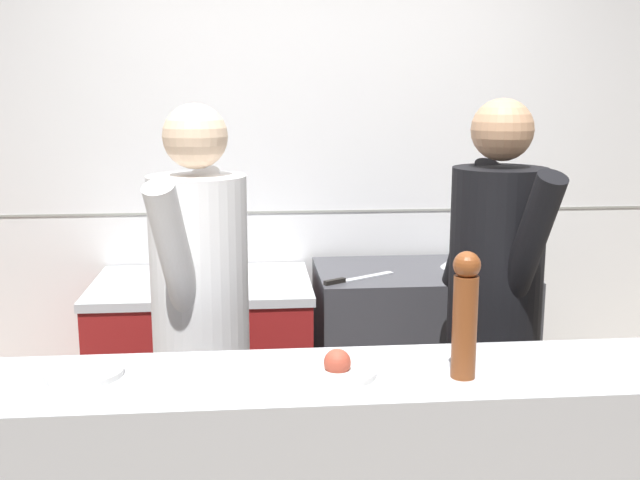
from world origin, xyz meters
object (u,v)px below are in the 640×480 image
Objects in this scene: plated_dish_main at (84,373)px; pepper_mill at (465,312)px; mixing_bowl_steel at (466,258)px; chef_head_cook at (201,316)px; oven_range at (205,369)px; stock_pot at (189,262)px; plated_dish_appetiser at (337,369)px; chef_sous at (494,303)px; chefs_knife at (353,279)px.

pepper_mill is (1.08, -0.11, 0.18)m from plated_dish_main.
plated_dish_main is 1.10m from pepper_mill.
mixing_bowl_steel is 1.10× the size of plated_dish_main.
chef_head_cook is at bearing -145.40° from mixing_bowl_steel.
oven_range is 4.03× the size of stock_pot.
plated_dish_appetiser is 0.40m from pepper_mill.
plated_dish_main is at bearing -100.33° from chef_head_cook.
chef_sous is (0.33, 0.72, -0.19)m from pepper_mill.
oven_range is 1.63m from plated_dish_appetiser.
chefs_knife is at bearing 52.31° from plated_dish_main.
oven_range is 0.59× the size of chef_head_cook.
chefs_knife is 1.30m from plated_dish_appetiser.
plated_dish_main is at bearing 174.20° from pepper_mill.
stock_pot is 1.04× the size of mixing_bowl_steel.
stock_pot is at bearing -178.53° from mixing_bowl_steel.
mixing_bowl_steel is 1.08× the size of plated_dish_appetiser.
chef_sous reaches higher than plated_dish_appetiser.
pepper_mill is at bearing -59.30° from stock_pot.
stock_pot reaches higher than plated_dish_appetiser.
mixing_bowl_steel is at bearing 42.91° from plated_dish_main.
plated_dish_main is 0.99× the size of plated_dish_appetiser.
stock_pot is 0.15× the size of chef_sous.
mixing_bowl_steel is 0.62m from chefs_knife.
chef_head_cook is at bearing 124.10° from plated_dish_appetiser.
plated_dish_appetiser is at bearing -118.49° from mixing_bowl_steel.
plated_dish_appetiser is at bearing -4.96° from plated_dish_main.
chef_sous is at bearing 44.69° from plated_dish_appetiser.
pepper_mill reaches higher than chefs_knife.
chef_head_cook is (-1.23, -0.85, -0.00)m from mixing_bowl_steel.
stock_pot reaches higher than mixing_bowl_steel.
pepper_mill is 0.21× the size of chef_head_cook.
plated_dish_main is at bearing -99.90° from oven_range.
stock_pot is 0.72× the size of chefs_knife.
pepper_mill is 0.21× the size of chef_sous.
chef_sous is (0.46, -0.61, 0.05)m from chefs_knife.
stock_pot reaches higher than chefs_knife.
chef_sous is at bearing -33.97° from oven_range.
chef_sous reaches higher than chef_head_cook.
stock_pot is at bearing 110.22° from plated_dish_appetiser.
chefs_knife is at bearing 115.34° from chef_sous.
mixing_bowl_steel is at bearing 0.99° from oven_range.
mixing_bowl_steel is at bearing 61.51° from plated_dish_appetiser.
chef_sous is at bearing -52.65° from chefs_knife.
chef_head_cook reaches higher than plated_dish_main.
oven_range is 0.59× the size of chef_sous.
chefs_knife is 0.77m from chef_sous.
plated_dish_appetiser is (-0.22, -1.28, 0.06)m from chefs_knife.
oven_range is at bearing 134.02° from chef_sous.
stock_pot is 0.82m from chef_head_cook.
pepper_mill is at bearing -61.06° from oven_range.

